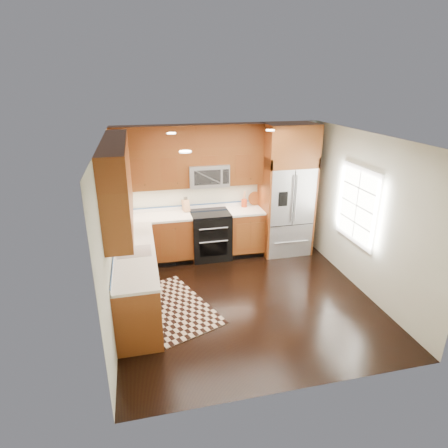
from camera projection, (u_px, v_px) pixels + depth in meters
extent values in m
plane|color=black|center=(245.00, 298.00, 6.14)|extent=(4.00, 4.00, 0.00)
cube|color=beige|center=(219.00, 190.00, 7.49)|extent=(4.00, 0.02, 2.60)
cube|color=beige|center=(110.00, 237.00, 5.25)|extent=(0.02, 4.00, 2.60)
cube|color=beige|center=(365.00, 215.00, 6.10)|extent=(0.02, 4.00, 2.60)
cube|color=white|center=(358.00, 205.00, 6.24)|extent=(0.04, 1.10, 1.30)
cube|color=white|center=(357.00, 205.00, 6.24)|extent=(0.02, 0.95, 1.15)
cube|color=brown|center=(156.00, 240.00, 7.25)|extent=(1.37, 0.60, 0.90)
cube|color=brown|center=(246.00, 232.00, 7.63)|extent=(0.72, 0.60, 0.90)
cube|color=brown|center=(137.00, 280.00, 5.80)|extent=(0.60, 2.40, 0.90)
cube|color=white|center=(193.00, 214.00, 7.23)|extent=(2.85, 0.62, 0.04)
cube|color=white|center=(134.00, 253.00, 5.63)|extent=(0.62, 2.40, 0.04)
cube|color=brown|center=(191.00, 167.00, 7.03)|extent=(2.85, 0.33, 0.75)
cube|color=brown|center=(119.00, 196.00, 5.28)|extent=(0.33, 2.40, 0.75)
cube|color=brown|center=(190.00, 136.00, 6.82)|extent=(2.85, 0.33, 0.40)
cube|color=brown|center=(115.00, 155.00, 5.07)|extent=(0.33, 2.40, 0.40)
cube|color=black|center=(210.00, 235.00, 7.44)|extent=(0.76, 0.64, 0.92)
cube|color=black|center=(210.00, 213.00, 7.27)|extent=(0.76, 0.60, 0.02)
cube|color=black|center=(213.00, 234.00, 7.10)|extent=(0.55, 0.01, 0.18)
cube|color=black|center=(214.00, 249.00, 7.21)|extent=(0.55, 0.01, 0.28)
cylinder|color=#B2B2B7|center=(214.00, 229.00, 7.03)|extent=(0.55, 0.02, 0.02)
cylinder|color=#B2B2B7|center=(214.00, 242.00, 7.13)|extent=(0.55, 0.02, 0.02)
cube|color=#B2B2B7|center=(208.00, 175.00, 7.13)|extent=(0.76, 0.40, 0.42)
cube|color=black|center=(208.00, 178.00, 6.94)|extent=(0.50, 0.01, 0.28)
cube|color=#B2B2B7|center=(285.00, 209.00, 7.57)|extent=(0.90, 0.74, 1.80)
cube|color=black|center=(294.00, 198.00, 7.11)|extent=(0.01, 0.01, 1.08)
cube|color=black|center=(283.00, 199.00, 7.06)|extent=(0.18, 0.01, 0.28)
cube|color=brown|center=(264.00, 206.00, 7.44)|extent=(0.04, 0.74, 2.00)
cube|color=brown|center=(307.00, 203.00, 7.64)|extent=(0.04, 0.74, 2.00)
cube|color=brown|center=(289.00, 145.00, 7.10)|extent=(0.98, 0.74, 0.80)
cube|color=#B2B2B7|center=(134.00, 251.00, 5.62)|extent=(0.50, 0.42, 0.02)
cylinder|color=#B2B2B7|center=(120.00, 239.00, 5.73)|extent=(0.02, 0.02, 0.28)
torus|color=#B2B2B7|center=(119.00, 232.00, 5.61)|extent=(0.18, 0.02, 0.18)
cube|color=black|center=(172.00, 307.00, 5.90)|extent=(1.55, 1.94, 0.01)
cube|color=tan|center=(186.00, 206.00, 7.32)|extent=(0.14, 0.17, 0.23)
cylinder|color=#B83B16|center=(244.00, 203.00, 7.58)|extent=(0.15, 0.15, 0.15)
cylinder|color=brown|center=(255.00, 204.00, 7.72)|extent=(0.30, 0.30, 0.02)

